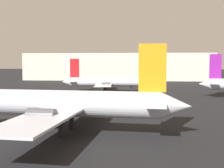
% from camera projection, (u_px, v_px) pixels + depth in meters
% --- Properties ---
extents(airplane_on_taxiway, '(29.78, 28.06, 9.91)m').
position_uv_depth(airplane_on_taxiway, '(59.00, 103.00, 34.14)').
color(airplane_on_taxiway, silver).
rests_on(airplane_on_taxiway, ground_plane).
extents(airplane_far_right, '(24.34, 22.67, 8.71)m').
position_uv_depth(airplane_far_right, '(107.00, 82.00, 79.93)').
color(airplane_far_right, silver).
rests_on(airplane_far_right, ground_plane).
extents(terminal_building, '(79.63, 24.28, 11.41)m').
position_uv_depth(terminal_building, '(119.00, 66.00, 135.86)').
color(terminal_building, beige).
rests_on(terminal_building, ground_plane).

